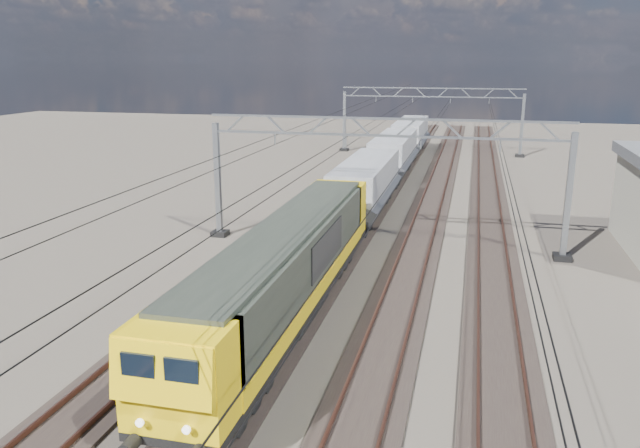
% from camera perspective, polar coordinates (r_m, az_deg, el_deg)
% --- Properties ---
extents(ground, '(160.00, 160.00, 0.00)m').
position_cam_1_polar(ground, '(30.92, 4.42, -4.21)').
color(ground, '#28231E').
rests_on(ground, ground).
extents(track_outer_west, '(2.60, 140.00, 0.30)m').
position_cam_1_polar(track_outer_west, '(32.35, -6.13, -3.25)').
color(track_outer_west, black).
rests_on(track_outer_west, ground).
extents(track_loco, '(2.60, 140.00, 0.30)m').
position_cam_1_polar(track_loco, '(31.26, 0.79, -3.81)').
color(track_loco, black).
rests_on(track_loco, ground).
extents(track_inner_east, '(2.60, 140.00, 0.30)m').
position_cam_1_polar(track_inner_east, '(30.66, 8.12, -4.35)').
color(track_inner_east, black).
rests_on(track_inner_east, ground).
extents(track_outer_east, '(2.60, 140.00, 0.30)m').
position_cam_1_polar(track_outer_east, '(30.57, 15.61, -4.82)').
color(track_outer_east, black).
rests_on(track_outer_east, ground).
extents(catenary_gantry_mid, '(19.90, 0.90, 7.11)m').
position_cam_1_polar(catenary_gantry_mid, '(33.75, 5.68, 4.25)').
color(catenary_gantry_mid, gray).
rests_on(catenary_gantry_mid, ground).
extents(catenary_gantry_far, '(19.90, 0.90, 7.11)m').
position_cam_1_polar(catenary_gantry_far, '(69.29, 10.08, 9.53)').
color(catenary_gantry_far, gray).
rests_on(catenary_gantry_far, ground).
extents(overhead_wires, '(12.03, 140.00, 0.53)m').
position_cam_1_polar(overhead_wires, '(37.40, 6.65, 8.12)').
color(overhead_wires, black).
rests_on(overhead_wires, ground).
extents(locomotive, '(2.76, 21.10, 3.62)m').
position_cam_1_polar(locomotive, '(24.12, -2.97, -3.92)').
color(locomotive, black).
rests_on(locomotive, ground).
extents(hopper_wagon_lead, '(3.38, 13.00, 3.25)m').
position_cam_1_polar(hopper_wagon_lead, '(40.86, 4.21, 3.75)').
color(hopper_wagon_lead, black).
rests_on(hopper_wagon_lead, ground).
extents(hopper_wagon_mid, '(3.38, 13.00, 3.25)m').
position_cam_1_polar(hopper_wagon_mid, '(54.72, 6.75, 6.52)').
color(hopper_wagon_mid, black).
rests_on(hopper_wagon_mid, ground).
extents(hopper_wagon_third, '(3.38, 13.00, 3.25)m').
position_cam_1_polar(hopper_wagon_third, '(68.71, 8.28, 8.16)').
color(hopper_wagon_third, black).
rests_on(hopper_wagon_third, ground).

